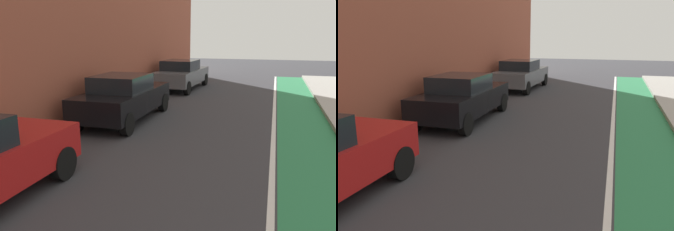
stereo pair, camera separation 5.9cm
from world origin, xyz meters
TOP-DOWN VIEW (x-y plane):
  - ground_plane at (0.00, 12.52)m, footprint 72.70×72.70m
  - bike_lane_paint at (2.96, 14.52)m, footprint 1.60×33.05m
  - lane_divider_stripe at (2.06, 14.52)m, footprint 0.12×33.05m
  - parked_sedan_black at (-2.71, 16.52)m, footprint 1.87×4.46m
  - parked_sedan_gray at (-2.71, 23.69)m, footprint 2.03×4.72m

SIDE VIEW (x-z plane):
  - ground_plane at x=0.00m, z-range 0.00..0.00m
  - bike_lane_paint at x=2.96m, z-range 0.00..0.00m
  - lane_divider_stripe at x=2.06m, z-range 0.00..0.00m
  - parked_sedan_black at x=-2.71m, z-range 0.02..1.55m
  - parked_sedan_gray at x=-2.71m, z-range 0.02..1.55m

